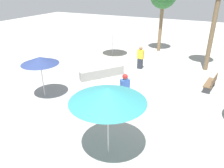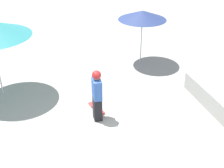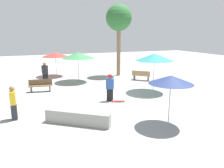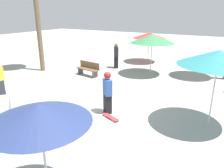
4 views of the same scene
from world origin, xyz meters
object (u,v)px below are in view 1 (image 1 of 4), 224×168
(shade_umbrella_tan, at_px, (113,29))
(skateboard, at_px, (115,104))
(shade_umbrella_teal, at_px, (108,95))
(concrete_ledge, at_px, (102,73))
(shade_umbrella_navy, at_px, (40,60))
(bystander_watching, at_px, (140,58))
(skater_main, at_px, (125,88))
(bench_near, at_px, (211,83))

(shade_umbrella_tan, bearing_deg, skateboard, 26.46)
(shade_umbrella_tan, distance_m, shade_umbrella_teal, 12.06)
(concrete_ledge, relative_size, shade_umbrella_navy, 1.19)
(concrete_ledge, xyz_separation_m, shade_umbrella_navy, (3.77, -1.56, 1.77))
(shade_umbrella_navy, relative_size, bystander_watching, 1.38)
(skateboard, bearing_deg, concrete_ledge, -121.01)
(shade_umbrella_tan, relative_size, shade_umbrella_teal, 0.93)
(skater_main, xyz_separation_m, bystander_watching, (-5.28, -1.02, -0.08))
(skater_main, bearing_deg, shade_umbrella_navy, -35.43)
(skater_main, xyz_separation_m, concrete_ledge, (-2.61, -2.70, -0.60))
(shade_umbrella_teal, bearing_deg, concrete_ledge, -149.99)
(concrete_ledge, relative_size, shade_umbrella_teal, 1.00)
(shade_umbrella_tan, height_order, shade_umbrella_navy, shade_umbrella_tan)
(concrete_ledge, height_order, shade_umbrella_teal, shade_umbrella_teal)
(shade_umbrella_tan, height_order, bystander_watching, shade_umbrella_tan)
(skateboard, distance_m, bench_near, 5.89)
(concrete_ledge, height_order, shade_umbrella_navy, shade_umbrella_navy)
(skater_main, bearing_deg, shade_umbrella_teal, 53.31)
(skateboard, bearing_deg, bench_near, 155.14)
(shade_umbrella_teal, relative_size, bystander_watching, 1.63)
(skater_main, height_order, bystander_watching, skater_main)
(shade_umbrella_teal, bearing_deg, bystander_watching, -167.91)
(concrete_ledge, distance_m, shade_umbrella_teal, 7.48)
(skateboard, distance_m, shade_umbrella_tan, 8.88)
(skateboard, xyz_separation_m, concrete_ledge, (-2.98, -2.33, 0.25))
(bench_near, distance_m, shade_umbrella_navy, 9.61)
(skater_main, relative_size, skateboard, 2.04)
(skateboard, relative_size, shade_umbrella_tan, 0.33)
(shade_umbrella_navy, bearing_deg, bystander_watching, 153.19)
(bench_near, relative_size, bystander_watching, 1.00)
(skateboard, height_order, shade_umbrella_teal, shade_umbrella_teal)
(skateboard, relative_size, shade_umbrella_teal, 0.31)
(bystander_watching, bearing_deg, bench_near, 164.68)
(skater_main, bearing_deg, skateboard, -6.32)
(shade_umbrella_teal, bearing_deg, skater_main, -166.16)
(concrete_ledge, bearing_deg, bench_near, 99.71)
(bystander_watching, bearing_deg, skater_main, 103.16)
(bench_near, xyz_separation_m, shade_umbrella_tan, (-3.60, -8.05, 1.85))
(bench_near, distance_m, bystander_watching, 5.11)
(shade_umbrella_tan, bearing_deg, concrete_ledge, 17.67)
(bench_near, distance_m, shade_umbrella_teal, 8.15)
(shade_umbrella_tan, relative_size, shade_umbrella_navy, 1.10)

